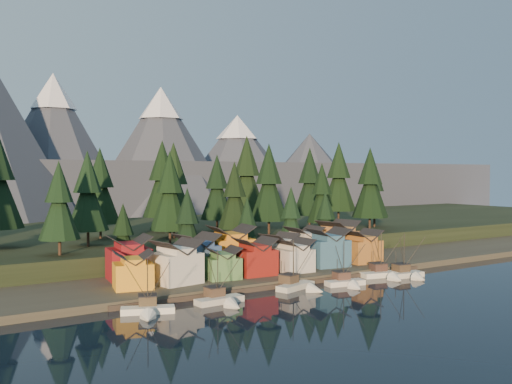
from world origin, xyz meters
TOP-DOWN VIEW (x-y plane):
  - ground at (0.00, 0.00)m, footprint 500.00×500.00m
  - shore_strip at (0.00, 40.00)m, footprint 400.00×50.00m
  - hillside at (0.00, 90.00)m, footprint 420.00×100.00m
  - dock at (0.00, 16.50)m, footprint 80.00×4.00m
  - mountain_ridge at (-4.20, 213.59)m, footprint 560.00×190.00m
  - boat_0 at (-34.87, 8.97)m, footprint 9.97×10.41m
  - boat_1 at (-20.14, 8.63)m, footprint 9.91×10.72m
  - boat_3 at (0.03, 11.22)m, footprint 10.49×10.96m
  - boat_4 at (11.02, 8.62)m, footprint 9.42×9.93m
  - boat_5 at (25.22, 11.16)m, footprint 11.33×11.94m
  - boat_6 at (29.64, 8.12)m, footprint 9.47×10.13m
  - house_front_0 at (-31.57, 24.66)m, footprint 8.84×8.53m
  - house_front_1 at (-21.97, 24.90)m, footprint 10.01×9.72m
  - house_front_2 at (-11.41, 24.19)m, footprint 8.00×8.05m
  - house_front_3 at (-2.82, 24.25)m, footprint 8.65×8.28m
  - house_front_4 at (7.16, 23.03)m, footprint 7.59×8.17m
  - house_front_5 at (18.79, 24.37)m, footprint 9.97×9.28m
  - house_front_6 at (29.98, 24.24)m, footprint 8.80×8.37m
  - house_back_0 at (-28.81, 34.40)m, footprint 9.74×9.44m
  - house_back_1 at (-14.22, 30.78)m, footprint 9.06×9.15m
  - house_back_2 at (-3.36, 34.18)m, footprint 10.94×10.26m
  - house_back_3 at (9.13, 31.58)m, footprint 9.24×8.58m
  - house_back_4 at (18.46, 33.63)m, footprint 8.75×8.44m
  - house_back_5 at (30.47, 33.99)m, footprint 10.12×10.22m
  - tree_hill_2 at (-40.00, 48.00)m, footprint 9.20×9.20m
  - tree_hill_3 at (-30.00, 60.00)m, footprint 10.42×10.42m
  - tree_hill_4 at (-22.00, 75.00)m, footprint 11.07×11.07m
  - tree_hill_5 at (-12.00, 50.00)m, footprint 10.36×10.36m
  - tree_hill_6 at (-4.00, 65.00)m, footprint 11.71×11.71m
  - tree_hill_7 at (6.00, 48.00)m, footprint 9.31×9.31m
  - tree_hill_8 at (14.00, 72.00)m, footprint 10.46×10.46m
  - tree_hill_9 at (22.00, 55.00)m, footprint 11.71×11.71m
  - tree_hill_10 at (30.00, 80.00)m, footprint 13.40×13.40m
  - tree_hill_11 at (38.00, 50.00)m, footprint 9.26×9.26m
  - tree_hill_12 at (46.00, 66.00)m, footprint 11.58×11.58m
  - tree_hill_13 at (56.00, 48.00)m, footprint 11.44×11.44m
  - tree_hill_14 at (64.00, 72.00)m, footprint 12.74×12.74m
  - tree_hill_15 at (0.00, 82.00)m, footprint 12.39×12.39m
  - tree_hill_17 at (68.00, 58.00)m, footprint 9.38×9.38m
  - tree_shore_0 at (-28.00, 40.00)m, footprint 7.00×7.00m
  - tree_shore_1 at (-12.00, 40.00)m, footprint 8.40×8.40m
  - tree_shore_2 at (5.00, 40.00)m, footprint 7.25×7.25m
  - tree_shore_3 at (19.00, 40.00)m, footprint 8.33×8.33m
  - tree_shore_4 at (31.00, 40.00)m, footprint 7.70×7.70m

SIDE VIEW (x-z plane):
  - ground at x=0.00m, z-range 0.00..0.00m
  - dock at x=0.00m, z-range 0.00..1.00m
  - shore_strip at x=0.00m, z-range 0.00..1.50m
  - boat_0 at x=-34.87m, z-range -3.41..7.52m
  - boat_1 at x=-20.14m, z-range -3.46..7.59m
  - boat_4 at x=11.02m, z-range -3.34..7.56m
  - boat_5 at x=25.22m, z-range -3.71..7.95m
  - boat_3 at x=0.03m, z-range -3.58..7.91m
  - boat_6 at x=29.64m, z-range -3.47..7.95m
  - hillside at x=0.00m, z-range 0.00..6.00m
  - house_front_2 at x=-11.41m, z-range 1.68..8.56m
  - house_front_0 at x=-31.57m, z-range 1.69..9.16m
  - house_front_4 at x=7.16m, z-range 1.69..9.32m
  - house_back_3 at x=9.13m, z-range 1.70..9.72m
  - house_front_3 at x=-2.82m, z-range 1.71..10.06m
  - house_front_6 at x=29.98m, z-range 1.71..10.08m
  - house_back_4 at x=18.46m, z-range 1.73..10.79m
  - house_front_1 at x=-21.97m, z-range 1.73..10.83m
  - house_front_5 at x=18.79m, z-range 1.74..11.10m
  - house_back_1 at x=-14.22m, z-range 1.73..11.13m
  - house_back_0 at x=-28.81m, z-range 1.74..11.23m
  - house_back_5 at x=30.47m, z-range 1.75..11.81m
  - house_back_2 at x=-3.36m, z-range 1.76..12.16m
  - tree_shore_0 at x=-28.00m, z-range 2.25..18.57m
  - tree_shore_2 at x=5.00m, z-range 2.28..19.17m
  - tree_shore_4 at x=31.00m, z-range 2.33..20.26m
  - tree_shore_3 at x=19.00m, z-range 2.40..21.81m
  - tree_shore_1 at x=-12.00m, z-range 2.41..21.97m
  - tree_hill_2 at x=-40.00m, z-range 7.00..28.42m
  - tree_hill_11 at x=38.00m, z-range 7.00..28.56m
  - tree_hill_7 at x=6.00m, z-range 7.01..28.71m
  - tree_hill_17 at x=68.00m, z-range 7.02..28.86m
  - tree_hill_5 at x=-12.00m, z-range 7.12..31.25m
  - tree_hill_3 at x=-30.00m, z-range 7.13..31.40m
  - tree_hill_8 at x=14.00m, z-range 7.14..31.50m
  - tree_hill_4 at x=-22.00m, z-range 7.20..33.00m
  - tree_hill_13 at x=56.00m, z-range 7.24..33.91m
  - tree_hill_12 at x=46.00m, z-range 7.26..34.23m
  - tree_hill_6 at x=-4.00m, z-range 7.27..34.55m
  - tree_hill_9 at x=22.00m, z-range 7.27..34.56m
  - tree_hill_15 at x=0.00m, z-range 7.35..36.22m
  - tree_hill_14 at x=64.00m, z-range 7.39..37.08m
  - tree_hill_10 at x=30.00m, z-range 7.46..38.67m
  - mountain_ridge at x=-4.20m, z-range -18.94..71.06m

